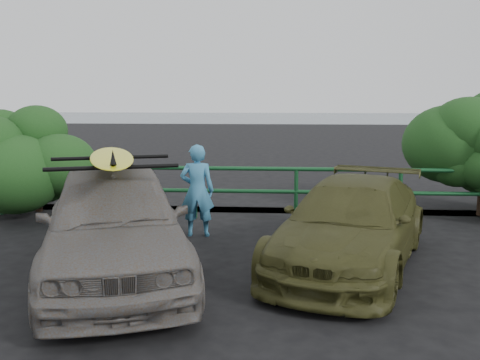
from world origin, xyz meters
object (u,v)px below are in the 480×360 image
object	(u,v)px
guardrail	(245,193)
man	(197,191)
sedan	(114,222)
surfboard	(112,157)
olive_vehicle	(351,224)

from	to	relation	value
guardrail	man	distance (m)	1.58
sedan	guardrail	bearing A→B (deg)	48.59
guardrail	sedan	world-z (taller)	sedan
guardrail	surfboard	bearing A→B (deg)	-112.91
sedan	olive_vehicle	size ratio (longest dim) A/B	1.07
guardrail	sedan	size ratio (longest dim) A/B	3.11
guardrail	olive_vehicle	size ratio (longest dim) A/B	3.32
man	surfboard	size ratio (longest dim) A/B	0.61
guardrail	surfboard	distance (m)	4.05
guardrail	man	world-z (taller)	man
man	surfboard	distance (m)	2.50
guardrail	olive_vehicle	xyz separation A→B (m)	(1.69, -2.86, 0.09)
sedan	man	size ratio (longest dim) A/B	2.82
guardrail	sedan	bearing A→B (deg)	-112.91
guardrail	man	xyz separation A→B (m)	(-0.74, -1.37, 0.28)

